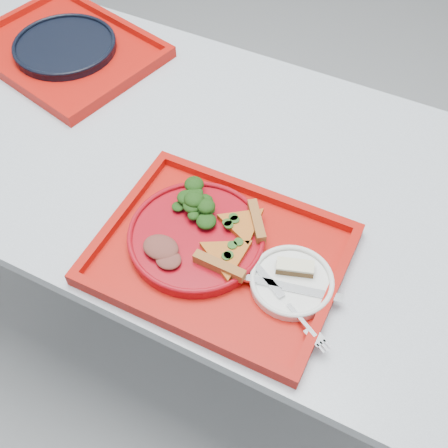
# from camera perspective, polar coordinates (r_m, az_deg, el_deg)

# --- Properties ---
(ground) EXTENTS (10.00, 10.00, 0.00)m
(ground) POSITION_cam_1_polar(r_m,az_deg,el_deg) (1.86, -2.96, -9.22)
(ground) COLOR #94969C
(ground) RESTS_ON ground
(table) EXTENTS (1.60, 0.80, 0.75)m
(table) POSITION_cam_1_polar(r_m,az_deg,el_deg) (1.30, -4.18, 4.95)
(table) COLOR #99A1AC
(table) RESTS_ON ground
(tray_main) EXTENTS (0.45, 0.36, 0.01)m
(tray_main) POSITION_cam_1_polar(r_m,az_deg,el_deg) (1.06, -0.42, -3.34)
(tray_main) COLOR #AD1009
(tray_main) RESTS_ON table
(tray_far) EXTENTS (0.52, 0.45, 0.01)m
(tray_far) POSITION_cam_1_polar(r_m,az_deg,el_deg) (1.57, -15.73, 16.50)
(tray_far) COLOR #AD1009
(tray_far) RESTS_ON table
(dinner_plate) EXTENTS (0.26, 0.26, 0.02)m
(dinner_plate) POSITION_cam_1_polar(r_m,az_deg,el_deg) (1.07, -2.80, -1.38)
(dinner_plate) COLOR maroon
(dinner_plate) RESTS_ON tray_main
(side_plate) EXTENTS (0.15, 0.15, 0.01)m
(side_plate) POSITION_cam_1_polar(r_m,az_deg,el_deg) (1.02, 6.87, -5.96)
(side_plate) COLOR white
(side_plate) RESTS_ON tray_main
(navy_plate) EXTENTS (0.26, 0.26, 0.02)m
(navy_plate) POSITION_cam_1_polar(r_m,az_deg,el_deg) (1.56, -15.85, 16.91)
(navy_plate) COLOR black
(navy_plate) RESTS_ON tray_far
(pizza_slice_a) EXTENTS (0.10, 0.11, 0.02)m
(pizza_slice_a) POSITION_cam_1_polar(r_m,az_deg,el_deg) (1.02, 0.26, -3.12)
(pizza_slice_a) COLOR orange
(pizza_slice_a) RESTS_ON dinner_plate
(pizza_slice_b) EXTENTS (0.14, 0.14, 0.02)m
(pizza_slice_b) POSITION_cam_1_polar(r_m,az_deg,el_deg) (1.07, 1.93, 0.13)
(pizza_slice_b) COLOR orange
(pizza_slice_b) RESTS_ON dinner_plate
(salad_heap) EXTENTS (0.09, 0.08, 0.04)m
(salad_heap) POSITION_cam_1_polar(r_m,az_deg,el_deg) (1.08, -2.54, 2.33)
(salad_heap) COLOR black
(salad_heap) RESTS_ON dinner_plate
(meat_portion) EXTENTS (0.07, 0.06, 0.02)m
(meat_portion) POSITION_cam_1_polar(r_m,az_deg,el_deg) (1.04, -6.44, -2.38)
(meat_portion) COLOR brown
(meat_portion) RESTS_ON dinner_plate
(dessert_bar) EXTENTS (0.07, 0.05, 0.02)m
(dessert_bar) POSITION_cam_1_polar(r_m,az_deg,el_deg) (1.02, 7.22, -4.39)
(dessert_bar) COLOR #52371B
(dessert_bar) RESTS_ON side_plate
(knife) EXTENTS (0.18, 0.06, 0.01)m
(knife) POSITION_cam_1_polar(r_m,az_deg,el_deg) (1.00, 6.81, -6.40)
(knife) COLOR silver
(knife) RESTS_ON side_plate
(fork) EXTENTS (0.17, 0.11, 0.01)m
(fork) POSITION_cam_1_polar(r_m,az_deg,el_deg) (0.99, 6.47, -7.99)
(fork) COLOR silver
(fork) RESTS_ON side_plate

